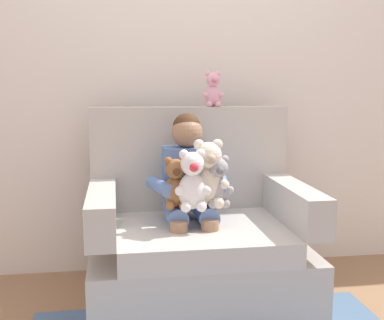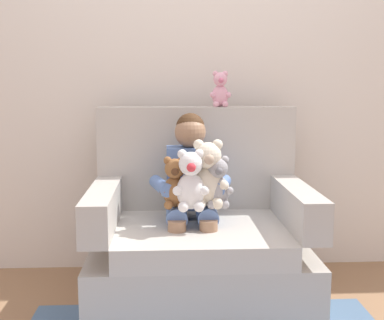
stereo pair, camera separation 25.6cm
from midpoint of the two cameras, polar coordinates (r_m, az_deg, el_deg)
ground_plane at (r=2.84m, az=-1.89°, el=-15.86°), size 8.00×8.00×0.00m
back_wall at (r=3.20m, az=-3.35°, el=10.81°), size 6.00×0.10×2.60m
armchair at (r=2.77m, az=-2.05°, el=-9.23°), size 1.15×0.86×1.05m
seated_child at (r=2.69m, az=-3.09°, el=-2.58°), size 0.45×0.39×0.82m
plush_grey at (r=2.56m, az=0.11°, el=-2.65°), size 0.16×0.13×0.27m
plush_cream at (r=2.56m, az=-1.01°, el=-1.80°), size 0.21×0.17×0.35m
plush_white at (r=2.50m, az=-2.90°, el=-2.53°), size 0.18×0.15×0.31m
plush_brown at (r=2.55m, az=-4.76°, el=-2.79°), size 0.16×0.13×0.27m
plush_pink_on_backrest at (r=2.95m, az=-0.11°, el=7.95°), size 0.12×0.10×0.21m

